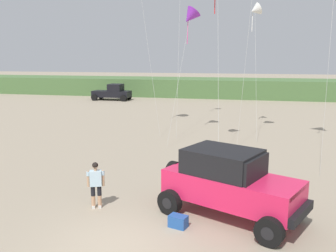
{
  "coord_description": "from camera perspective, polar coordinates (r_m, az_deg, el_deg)",
  "views": [
    {
      "loc": [
        3.54,
        -8.96,
        5.23
      ],
      "look_at": [
        0.72,
        3.39,
        2.82
      ],
      "focal_mm": 38.9,
      "sensor_mm": 36.0,
      "label": 1
    }
  ],
  "objects": [
    {
      "name": "ground_plane",
      "position": [
        10.97,
        -8.02,
        -17.85
      ],
      "size": [
        220.0,
        220.0,
        0.0
      ],
      "primitive_type": "plane",
      "color": "gray"
    },
    {
      "name": "dune_ridge",
      "position": [
        49.66,
        10.93,
        5.88
      ],
      "size": [
        90.0,
        7.55,
        2.34
      ],
      "primitive_type": "cube",
      "color": "#4C703D",
      "rests_on": "ground_plane"
    },
    {
      "name": "jeep",
      "position": [
        12.23,
        9.6,
        -8.65
      ],
      "size": [
        5.0,
        3.94,
        2.26
      ],
      "color": "#EA2151",
      "rests_on": "ground_plane"
    },
    {
      "name": "person_watching",
      "position": [
        13.06,
        -11.24,
        -8.66
      ],
      "size": [
        0.59,
        0.41,
        1.67
      ],
      "color": "tan",
      "rests_on": "ground_plane"
    },
    {
      "name": "cooler_box",
      "position": [
        11.73,
        1.6,
        -14.7
      ],
      "size": [
        0.64,
        0.5,
        0.38
      ],
      "primitive_type": "cube",
      "rotation": [
        0.0,
        0.0,
        -0.28
      ],
      "color": "#23519E",
      "rests_on": "ground_plane"
    },
    {
      "name": "distant_pickup",
      "position": [
        45.4,
        -8.66,
        5.22
      ],
      "size": [
        4.61,
        2.39,
        1.98
      ],
      "color": "black",
      "rests_on": "ground_plane"
    },
    {
      "name": "kite_blue_swept",
      "position": [
        27.15,
        13.47,
        17.21
      ],
      "size": [
        1.14,
        4.92,
        8.95
      ],
      "color": "white",
      "rests_on": "ground_plane"
    },
    {
      "name": "kite_black_sled",
      "position": [
        24.5,
        3.47,
        16.73
      ],
      "size": [
        1.65,
        4.58,
        8.5
      ],
      "color": "purple",
      "rests_on": "ground_plane"
    }
  ]
}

